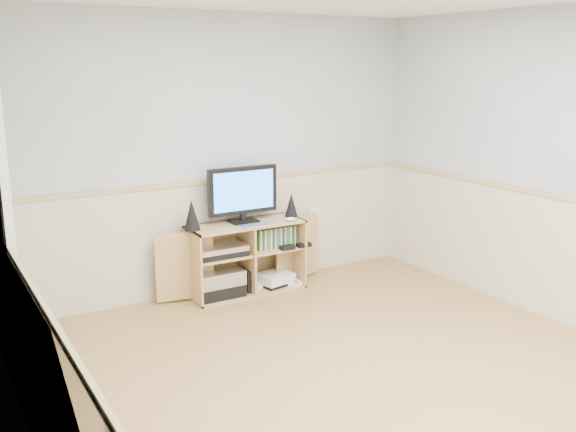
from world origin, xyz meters
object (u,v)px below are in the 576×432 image
object	(u,v)px
media_cabinet	(244,256)
game_consoles	(273,279)
keyboard	(258,225)
monitor	(243,192)

from	to	relation	value
media_cabinet	game_consoles	bearing A→B (deg)	-12.80
media_cabinet	keyboard	world-z (taller)	keyboard
game_consoles	media_cabinet	bearing A→B (deg)	167.20
keyboard	game_consoles	size ratio (longest dim) A/B	0.71
keyboard	game_consoles	distance (m)	0.64
monitor	game_consoles	xyz separation A→B (m)	(0.28, -0.06, -0.86)
media_cabinet	monitor	xyz separation A→B (m)	(0.00, -0.00, 0.60)
monitor	game_consoles	size ratio (longest dim) A/B	1.45
keyboard	monitor	bearing A→B (deg)	102.58
media_cabinet	game_consoles	xyz separation A→B (m)	(0.28, -0.06, -0.26)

